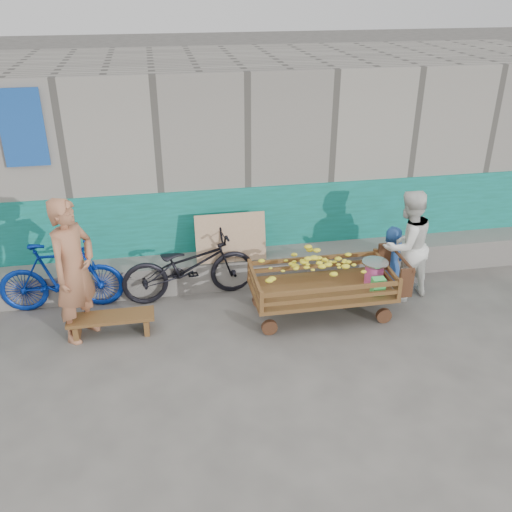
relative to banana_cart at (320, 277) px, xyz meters
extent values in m
plane|color=#4E4C47|center=(-1.34, -1.26, -0.59)|extent=(80.00, 80.00, 0.00)
cube|color=gray|center=(-1.34, 2.84, 0.91)|extent=(12.00, 3.00, 3.00)
cube|color=#166955|center=(-1.34, 1.33, 0.11)|extent=(12.00, 0.03, 1.40)
cube|color=slate|center=(-1.34, 1.09, -0.36)|extent=(12.00, 0.50, 0.45)
cube|color=tan|center=(-1.04, 0.96, 0.21)|extent=(1.00, 0.19, 0.68)
cube|color=#1B4FA9|center=(-3.64, 1.30, 1.81)|extent=(0.55, 0.03, 1.00)
cube|color=brown|center=(0.03, 0.00, -0.20)|extent=(1.86, 0.93, 0.05)
cylinder|color=#3E2613|center=(-0.74, -0.34, -0.48)|extent=(0.21, 0.06, 0.21)
cube|color=brown|center=(-0.86, -0.43, -0.03)|extent=(0.05, 0.05, 0.29)
cylinder|color=#3E2613|center=(-0.74, 0.34, -0.48)|extent=(0.21, 0.06, 0.21)
cube|color=brown|center=(-0.86, 0.44, -0.03)|extent=(0.05, 0.05, 0.29)
cylinder|color=#3E2613|center=(0.81, -0.34, -0.48)|extent=(0.21, 0.06, 0.21)
cube|color=brown|center=(0.93, -0.43, -0.03)|extent=(0.05, 0.05, 0.29)
cylinder|color=#3E2613|center=(0.81, 0.34, -0.48)|extent=(0.21, 0.06, 0.21)
cube|color=brown|center=(0.93, 0.44, -0.03)|extent=(0.05, 0.05, 0.29)
cube|color=brown|center=(0.03, -0.43, -0.07)|extent=(1.79, 0.04, 0.05)
cube|color=brown|center=(0.03, -0.43, 0.05)|extent=(1.79, 0.04, 0.05)
cube|color=brown|center=(0.03, 0.44, -0.07)|extent=(1.79, 0.04, 0.05)
cube|color=brown|center=(0.03, 0.44, 0.05)|extent=(1.79, 0.04, 0.05)
cube|color=brown|center=(-0.86, 0.00, -0.07)|extent=(0.04, 0.87, 0.05)
cube|color=brown|center=(-0.86, 0.00, 0.05)|extent=(0.04, 0.87, 0.05)
cube|color=brown|center=(0.93, 0.00, -0.07)|extent=(0.04, 0.87, 0.05)
cube|color=brown|center=(0.93, 0.00, 0.05)|extent=(0.04, 0.87, 0.05)
cylinder|color=#3E2613|center=(1.12, 0.00, 0.19)|extent=(0.04, 0.83, 0.04)
cube|color=#3E2613|center=(1.05, 0.38, 0.01)|extent=(0.19, 0.04, 0.41)
cube|color=#3E2613|center=(1.05, -0.38, 0.01)|extent=(0.19, 0.04, 0.41)
ellipsoid|color=yellow|center=(-0.07, 0.00, 0.05)|extent=(1.34, 0.72, 0.45)
cylinder|color=#FF54B2|center=(0.76, 0.00, -0.04)|extent=(0.25, 0.25, 0.27)
cylinder|color=silver|center=(0.76, 0.00, 0.10)|extent=(0.03, 0.03, 0.06)
cylinder|color=silver|center=(0.76, 0.00, 0.15)|extent=(0.35, 0.35, 0.02)
cube|color=#44DF64|center=(0.71, -0.29, -0.05)|extent=(0.17, 0.12, 0.23)
cube|color=brown|center=(-2.73, 0.03, -0.34)|extent=(1.09, 0.33, 0.04)
cube|color=brown|center=(-3.16, 0.03, -0.48)|extent=(0.07, 0.31, 0.22)
cube|color=brown|center=(-2.29, 0.03, -0.48)|extent=(0.07, 0.31, 0.22)
imported|color=#A76948|center=(-3.09, 0.08, 0.35)|extent=(0.75, 0.81, 1.87)
imported|color=white|center=(1.31, 0.29, 0.21)|extent=(0.93, 0.82, 1.60)
imported|color=#264D9C|center=(1.31, 0.71, -0.15)|extent=(0.48, 0.36, 0.88)
imported|color=black|center=(-1.66, 0.79, -0.09)|extent=(1.94, 0.86, 0.99)
imported|color=#092999|center=(-3.39, 0.79, -0.09)|extent=(1.67, 0.51, 1.00)
camera|label=1|loc=(-2.00, -6.31, 3.62)|focal=40.00mm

